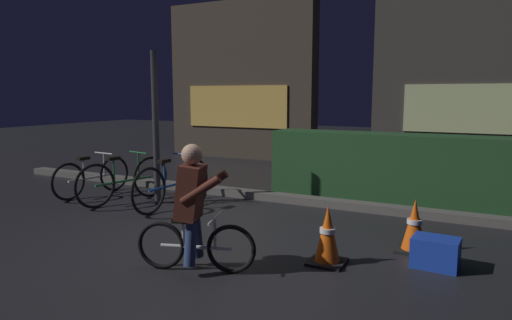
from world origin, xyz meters
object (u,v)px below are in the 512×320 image
parked_bike_leftmost (92,177)px  traffic_cone_near (328,236)px  parked_bike_center_left (173,184)px  street_post (156,128)px  parked_bike_left_mid (124,180)px  blue_crate (435,252)px  traffic_cone_far (414,226)px  cyclist (193,207)px

parked_bike_leftmost → traffic_cone_near: 4.74m
parked_bike_leftmost → parked_bike_center_left: 1.74m
street_post → traffic_cone_near: size_ratio=3.90×
parked_bike_left_mid → parked_bike_center_left: bearing=-72.5°
parked_bike_left_mid → parked_bike_leftmost: bearing=93.9°
traffic_cone_near → blue_crate: size_ratio=1.38×
parked_bike_leftmost → blue_crate: size_ratio=3.50×
street_post → parked_bike_left_mid: (-0.50, -0.20, -0.83)m
parked_bike_leftmost → parked_bike_left_mid: size_ratio=0.92×
traffic_cone_near → parked_bike_leftmost: bearing=165.1°
traffic_cone_near → blue_crate: (0.99, 0.40, -0.14)m
parked_bike_leftmost → parked_bike_left_mid: bearing=-92.6°
street_post → blue_crate: size_ratio=5.39×
traffic_cone_far → cyclist: size_ratio=0.47×
parked_bike_left_mid → blue_crate: (4.73, -0.70, -0.21)m
cyclist → parked_bike_center_left: bearing=114.0°
cyclist → blue_crate: bearing=11.2°
parked_bike_left_mid → traffic_cone_far: (4.47, -0.31, -0.07)m
street_post → blue_crate: street_post is taller
traffic_cone_far → cyclist: 2.42m
parked_bike_center_left → blue_crate: parked_bike_center_left is taller
street_post → traffic_cone_far: size_ratio=4.04×
street_post → parked_bike_center_left: bearing=-17.3°
parked_bike_center_left → traffic_cone_near: size_ratio=2.85×
street_post → traffic_cone_near: bearing=-21.9°
parked_bike_leftmost → traffic_cone_far: parked_bike_leftmost is taller
parked_bike_left_mid → traffic_cone_far: bearing=-81.5°
traffic_cone_far → cyclist: bearing=-139.8°
traffic_cone_far → blue_crate: bearing=-55.6°
traffic_cone_near → blue_crate: traffic_cone_near is taller
parked_bike_left_mid → street_post: bearing=-55.3°
parked_bike_left_mid → blue_crate: 4.79m
traffic_cone_far → blue_crate: 0.48m
traffic_cone_near → parked_bike_left_mid: bearing=163.7°
parked_bike_leftmost → parked_bike_center_left: size_ratio=0.89×
parked_bike_center_left → cyclist: cyclist is taller
parked_bike_leftmost → traffic_cone_far: (5.30, -0.44, -0.04)m
parked_bike_leftmost → traffic_cone_far: 5.32m
cyclist → traffic_cone_far: bearing=22.4°
street_post → parked_bike_leftmost: bearing=-176.6°
parked_bike_center_left → traffic_cone_far: bearing=-93.1°
parked_bike_left_mid → traffic_cone_near: parked_bike_left_mid is taller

